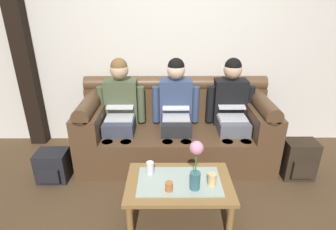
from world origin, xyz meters
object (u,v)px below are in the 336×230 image
object	(u,v)px
cup_near_left	(212,179)
backpack_right	(299,160)
cup_near_right	(169,186)
couch	(176,129)
backpack_left	(53,166)
cup_far_center	(150,168)
person_right	(231,108)
flower_vase	(196,163)
person_middle	(176,108)
coffee_table	(179,186)
person_left	(120,108)

from	to	relation	value
cup_near_left	backpack_right	distance (m)	1.26
cup_near_right	backpack_right	distance (m)	1.61
couch	backpack_left	bearing A→B (deg)	-160.68
cup_near_right	cup_far_center	xyz separation A→B (m)	(-0.17, 0.24, 0.02)
person_right	flower_vase	world-z (taller)	person_right
flower_vase	cup_far_center	distance (m)	0.47
couch	person_right	bearing A→B (deg)	-0.33
person_middle	flower_vase	bearing A→B (deg)	-83.60
coffee_table	flower_vase	world-z (taller)	flower_vase
person_left	person_right	world-z (taller)	same
person_left	cup_near_left	world-z (taller)	person_left
flower_vase	cup_near_right	size ratio (longest dim) A/B	5.68
couch	cup_near_right	world-z (taller)	couch
couch	cup_near_right	distance (m)	1.15
cup_near_left	backpack_left	bearing A→B (deg)	159.53
cup_near_right	coffee_table	bearing A→B (deg)	55.09
cup_near_right	backpack_right	xyz separation A→B (m)	(1.43, 0.71, -0.21)
couch	backpack_right	world-z (taller)	couch
cup_near_right	cup_far_center	distance (m)	0.29
couch	person_left	distance (m)	0.71
backpack_right	backpack_left	bearing A→B (deg)	-179.30
coffee_table	backpack_left	xyz separation A→B (m)	(-1.34, 0.55, -0.16)
person_left	person_middle	xyz separation A→B (m)	(0.65, 0.00, -0.00)
person_right	person_middle	bearing A→B (deg)	179.98
person_right	backpack_left	xyz separation A→B (m)	(-1.99, -0.47, -0.49)
flower_vase	cup_near_left	distance (m)	0.25
couch	cup_near_right	size ratio (longest dim) A/B	28.44
person_left	backpack_right	xyz separation A→B (m)	(1.98, -0.43, -0.44)
flower_vase	backpack_right	bearing A→B (deg)	29.41
coffee_table	cup_near_right	xyz separation A→B (m)	(-0.09, -0.13, 0.09)
cup_near_left	cup_near_right	bearing A→B (deg)	-168.79
couch	coffee_table	xyz separation A→B (m)	(-0.00, -1.02, -0.04)
cup_near_left	backpack_right	bearing A→B (deg)	30.96
cup_far_center	backpack_left	world-z (taller)	cup_far_center
person_left	cup_far_center	xyz separation A→B (m)	(0.39, -0.91, -0.22)
person_middle	backpack_right	size ratio (longest dim) A/B	2.79
cup_far_center	backpack_right	size ratio (longest dim) A/B	0.27
person_left	cup_near_right	world-z (taller)	person_left
cup_far_center	backpack_left	bearing A→B (deg)	157.91
person_middle	backpack_left	distance (m)	1.50
backpack_left	person_right	bearing A→B (deg)	13.20
couch	backpack_left	xyz separation A→B (m)	(-1.34, -0.47, -0.20)
person_left	flower_vase	world-z (taller)	person_left
couch	flower_vase	size ratio (longest dim) A/B	5.01
couch	backpack_right	xyz separation A→B (m)	(1.34, -0.44, -0.15)
person_right	coffee_table	size ratio (longest dim) A/B	1.32
backpack_right	coffee_table	bearing A→B (deg)	-156.52
coffee_table	cup_far_center	distance (m)	0.30
cup_far_center	backpack_right	xyz separation A→B (m)	(1.59, 0.47, -0.23)
person_left	coffee_table	bearing A→B (deg)	-57.41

